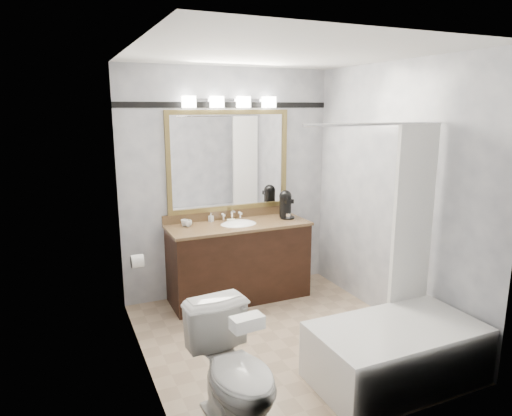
# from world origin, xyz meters

# --- Properties ---
(room) EXTENTS (2.42, 2.62, 2.52)m
(room) POSITION_xyz_m (0.00, 0.00, 1.25)
(room) COLOR tan
(room) RESTS_ON ground
(vanity) EXTENTS (1.53, 0.58, 0.97)m
(vanity) POSITION_xyz_m (0.00, 1.02, 0.44)
(vanity) COLOR black
(vanity) RESTS_ON ground
(mirror) EXTENTS (1.40, 0.04, 1.10)m
(mirror) POSITION_xyz_m (0.00, 1.28, 1.50)
(mirror) COLOR olive
(mirror) RESTS_ON room
(vanity_light_bar) EXTENTS (1.02, 0.14, 0.12)m
(vanity_light_bar) POSITION_xyz_m (0.00, 1.23, 2.13)
(vanity_light_bar) COLOR silver
(vanity_light_bar) RESTS_ON room
(accent_stripe) EXTENTS (2.40, 0.01, 0.06)m
(accent_stripe) POSITION_xyz_m (0.00, 1.29, 2.10)
(accent_stripe) COLOR black
(accent_stripe) RESTS_ON room
(bathtub) EXTENTS (1.30, 0.75, 1.96)m
(bathtub) POSITION_xyz_m (0.55, -0.90, 0.28)
(bathtub) COLOR white
(bathtub) RESTS_ON ground
(tp_roll) EXTENTS (0.11, 0.12, 0.12)m
(tp_roll) POSITION_xyz_m (-1.14, 0.66, 0.70)
(tp_roll) COLOR white
(tp_roll) RESTS_ON room
(toilet) EXTENTS (0.51, 0.82, 0.80)m
(toilet) POSITION_xyz_m (-0.80, -0.92, 0.40)
(toilet) COLOR white
(toilet) RESTS_ON ground
(tissue_box) EXTENTS (0.20, 0.12, 0.08)m
(tissue_box) POSITION_xyz_m (-0.80, -1.12, 0.84)
(tissue_box) COLOR white
(tissue_box) RESTS_ON toilet
(coffee_maker) EXTENTS (0.16, 0.21, 0.31)m
(coffee_maker) POSITION_xyz_m (0.59, 1.07, 1.01)
(coffee_maker) COLOR black
(coffee_maker) RESTS_ON vanity
(cup_left) EXTENTS (0.10, 0.10, 0.07)m
(cup_left) POSITION_xyz_m (-0.53, 1.13, 0.88)
(cup_left) COLOR white
(cup_left) RESTS_ON vanity
(cup_right) EXTENTS (0.08, 0.08, 0.07)m
(cup_right) POSITION_xyz_m (-0.56, 1.16, 0.88)
(cup_right) COLOR white
(cup_right) RESTS_ON vanity
(soap_bottle_a) EXTENTS (0.06, 0.06, 0.10)m
(soap_bottle_a) POSITION_xyz_m (-0.24, 1.22, 0.90)
(soap_bottle_a) COLOR white
(soap_bottle_a) RESTS_ON vanity
(soap_bar) EXTENTS (0.10, 0.08, 0.03)m
(soap_bar) POSITION_xyz_m (-0.04, 1.13, 0.86)
(soap_bar) COLOR beige
(soap_bar) RESTS_ON vanity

